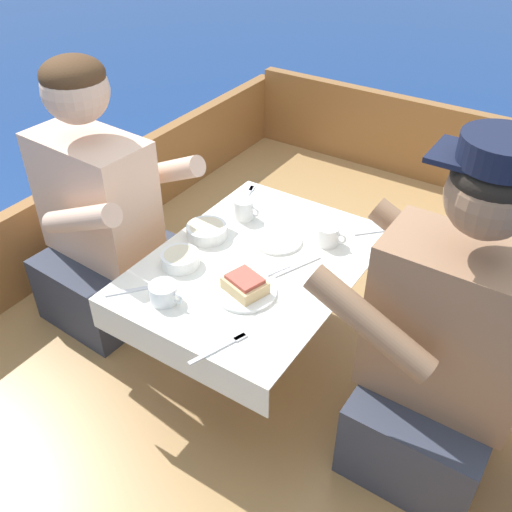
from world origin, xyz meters
TOP-DOWN VIEW (x-y plane):
  - ground_plane at (0.00, 0.00)m, footprint 60.00×60.00m
  - boat_deck at (0.00, 0.00)m, footprint 1.98×2.86m
  - gunwale_port at (-0.96, 0.00)m, footprint 0.06×2.86m
  - bow_coaming at (0.00, 1.40)m, footprint 1.86×0.06m
  - cockpit_table at (0.00, -0.14)m, footprint 0.59×0.80m
  - person_port at (-0.60, -0.20)m, footprint 0.54×0.46m
  - person_starboard at (0.60, -0.17)m, footprint 0.52×0.44m
  - plate_sandwich at (0.06, -0.28)m, footprint 0.18×0.18m
  - plate_bread at (-0.00, -0.02)m, footprint 0.16×0.16m
  - sandwich at (0.06, -0.28)m, footprint 0.13×0.12m
  - bowl_port_near at (-0.18, -0.28)m, footprint 0.12×0.12m
  - bowl_starboard_near at (-0.20, -0.12)m, footprint 0.13×0.13m
  - coffee_cup_port at (0.14, 0.06)m, footprint 0.10×0.07m
  - coffee_cup_starboard at (-0.11, -0.43)m, footprint 0.11×0.08m
  - coffee_cup_center at (-0.17, 0.04)m, footprint 0.10×0.07m
  - utensil_knife_starboard at (0.12, -0.10)m, footprint 0.08×0.16m
  - utensil_fork_port at (-0.24, 0.17)m, footprint 0.07×0.17m
  - utensil_spoon_center at (-0.19, -0.42)m, footprint 0.12×0.14m
  - utensil_spoon_port at (0.08, -0.14)m, footprint 0.09×0.16m
  - utensil_knife_port at (0.25, 0.21)m, footprint 0.13×0.13m
  - utensil_fork_starboard at (0.13, -0.49)m, footprint 0.07×0.17m

SIDE VIEW (x-z plane):
  - ground_plane at x=0.00m, z-range 0.00..0.00m
  - boat_deck at x=0.00m, z-range 0.00..0.25m
  - gunwale_port at x=-0.96m, z-range 0.25..0.61m
  - bow_coaming at x=0.00m, z-range 0.25..0.66m
  - cockpit_table at x=0.00m, z-range 0.42..0.83m
  - person_port at x=-0.60m, z-range 0.16..1.11m
  - person_starboard at x=0.60m, z-range 0.15..1.14m
  - utensil_knife_starboard at x=0.12m, z-range 0.67..0.68m
  - utensil_fork_port at x=-0.24m, z-range 0.67..0.68m
  - utensil_knife_port at x=0.25m, z-range 0.67..0.68m
  - utensil_fork_starboard at x=0.13m, z-range 0.67..0.68m
  - utensil_spoon_center at x=-0.19m, z-range 0.67..0.68m
  - utensil_spoon_port at x=0.08m, z-range 0.67..0.68m
  - plate_sandwich at x=0.06m, z-range 0.67..0.68m
  - plate_bread at x=0.00m, z-range 0.67..0.68m
  - bowl_port_near at x=-0.18m, z-range 0.67..0.71m
  - bowl_starboard_near at x=-0.20m, z-range 0.67..0.71m
  - coffee_cup_starboard at x=-0.11m, z-range 0.67..0.73m
  - sandwich at x=0.06m, z-range 0.68..0.73m
  - coffee_cup_port at x=0.14m, z-range 0.67..0.73m
  - coffee_cup_center at x=-0.17m, z-range 0.67..0.74m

